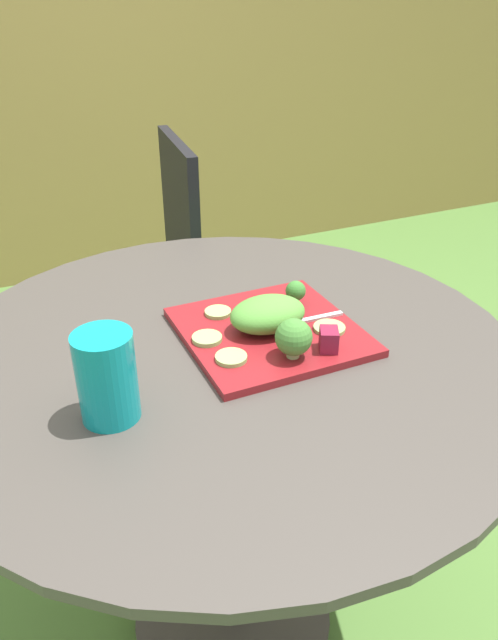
% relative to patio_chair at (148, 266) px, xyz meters
% --- Properties ---
extents(ground_plane, '(12.00, 12.00, 0.00)m').
position_rel_patio_chair_xyz_m(ground_plane, '(-0.09, -0.86, -0.53)').
color(ground_plane, '#4C7533').
extents(bamboo_fence, '(8.00, 0.08, 1.70)m').
position_rel_patio_chair_xyz_m(bamboo_fence, '(-0.09, 1.24, 0.32)').
color(bamboo_fence, '#9E7F47').
rests_on(bamboo_fence, ground_plane).
extents(patio_table, '(1.00, 1.00, 0.75)m').
position_rel_patio_chair_xyz_m(patio_table, '(-0.09, -0.86, -0.02)').
color(patio_table, '#423D38').
rests_on(patio_table, ground_plane).
extents(patio_chair, '(0.49, 0.49, 0.90)m').
position_rel_patio_chair_xyz_m(patio_chair, '(0.00, 0.00, 0.00)').
color(patio_chair, black).
rests_on(patio_chair, ground_plane).
extents(salad_plate, '(0.29, 0.29, 0.01)m').
position_rel_patio_chair_xyz_m(salad_plate, '(-0.01, -0.87, 0.23)').
color(salad_plate, maroon).
rests_on(salad_plate, patio_table).
extents(drinking_glass, '(0.08, 0.08, 0.13)m').
position_rel_patio_chair_xyz_m(drinking_glass, '(-0.32, -0.97, 0.28)').
color(drinking_glass, '#0F8C93').
rests_on(drinking_glass, patio_table).
extents(fork, '(0.15, 0.03, 0.00)m').
position_rel_patio_chair_xyz_m(fork, '(0.03, -0.87, 0.24)').
color(fork, silver).
rests_on(fork, salad_plate).
extents(lettuce_mound, '(0.13, 0.10, 0.06)m').
position_rel_patio_chair_xyz_m(lettuce_mound, '(-0.02, -0.86, 0.27)').
color(lettuce_mound, '#519338').
rests_on(lettuce_mound, salad_plate).
extents(broccoli_floret_0, '(0.04, 0.04, 0.05)m').
position_rel_patio_chair_xyz_m(broccoli_floret_0, '(0.07, -0.81, 0.26)').
color(broccoli_floret_0, '#99B770').
rests_on(broccoli_floret_0, salad_plate).
extents(broccoli_floret_1, '(0.06, 0.06, 0.07)m').
position_rel_patio_chair_xyz_m(broccoli_floret_1, '(-0.02, -0.96, 0.27)').
color(broccoli_floret_1, '#99B770').
rests_on(broccoli_floret_1, salad_plate).
extents(cucumber_slice_0, '(0.05, 0.05, 0.01)m').
position_rel_patio_chair_xyz_m(cucumber_slice_0, '(0.08, -0.91, 0.24)').
color(cucumber_slice_0, '#8EB766').
rests_on(cucumber_slice_0, salad_plate).
extents(cucumber_slice_1, '(0.05, 0.05, 0.01)m').
position_rel_patio_chair_xyz_m(cucumber_slice_1, '(-0.08, -0.78, 0.24)').
color(cucumber_slice_1, '#8EB766').
rests_on(cucumber_slice_1, salad_plate).
extents(cucumber_slice_2, '(0.05, 0.05, 0.01)m').
position_rel_patio_chair_xyz_m(cucumber_slice_2, '(-0.13, -0.86, 0.24)').
color(cucumber_slice_2, '#8EB766').
rests_on(cucumber_slice_2, salad_plate).
extents(cucumber_slice_3, '(0.05, 0.05, 0.01)m').
position_rel_patio_chair_xyz_m(cucumber_slice_3, '(-0.11, -0.93, 0.24)').
color(cucumber_slice_3, '#8EB766').
rests_on(cucumber_slice_3, salad_plate).
extents(beet_chunk_0, '(0.04, 0.05, 0.04)m').
position_rel_patio_chair_xyz_m(beet_chunk_0, '(0.04, -0.97, 0.26)').
color(beet_chunk_0, maroon).
rests_on(beet_chunk_0, salad_plate).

